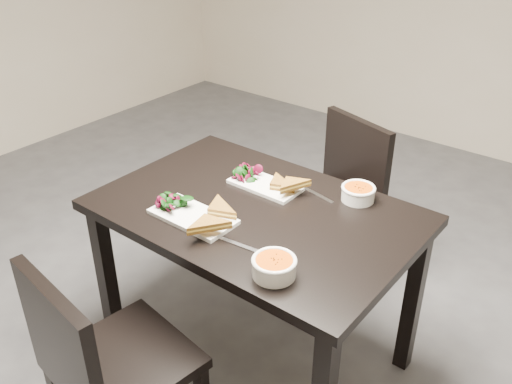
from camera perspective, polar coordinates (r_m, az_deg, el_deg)
ground at (r=2.79m, az=-2.47°, el=-11.79°), size 5.00×5.00×0.00m
table at (r=2.17m, az=-0.00°, el=-3.89°), size 1.20×0.80×0.75m
chair_near at (r=1.94m, az=-15.55°, el=-16.43°), size 0.47×0.47×0.85m
chair_far at (r=2.78m, az=8.26°, el=-0.15°), size 0.53×0.53×0.85m
plate_near at (r=2.06m, az=-6.48°, el=-2.53°), size 0.32×0.16×0.02m
sandwich_near at (r=2.01m, az=-4.90°, el=-2.14°), size 0.19×0.17×0.05m
salad_near at (r=2.11m, az=-8.48°, el=-0.93°), size 0.10×0.09×0.04m
soup_bowl_near at (r=1.75m, az=1.87°, el=-7.58°), size 0.14×0.14×0.06m
cutlery_near at (r=1.90m, az=-1.49°, el=-5.52°), size 0.18×0.04×0.00m
plate_far at (r=2.25m, az=0.94°, el=0.70°), size 0.29×0.15×0.01m
sandwich_far at (r=2.20m, az=2.05°, el=0.75°), size 0.18×0.16×0.05m
salad_far at (r=2.30m, az=-1.04°, el=2.04°), size 0.09×0.08×0.04m
soup_bowl_far at (r=2.19m, az=10.42°, el=-0.04°), size 0.13×0.13×0.06m
cutlery_far at (r=2.21m, az=6.17°, el=-0.21°), size 0.18×0.05×0.00m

